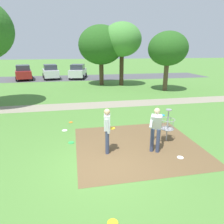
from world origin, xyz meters
TOP-DOWN VIEW (x-y plane):
  - ground_plane at (0.00, 0.00)m, footprint 160.00×160.00m
  - dirt_tee_pad at (1.52, 1.20)m, footprint 4.89×4.51m
  - disc_golf_basket at (2.80, 1.41)m, footprint 0.98×0.58m
  - player_foreground_watching at (2.00, 0.59)m, footprint 0.90×0.87m
  - player_throwing at (0.23, 0.87)m, footprint 0.43×0.49m
  - frisbee_near_basket at (-1.15, 4.43)m, footprint 0.20×0.20m
  - frisbee_mid_grass at (-1.12, 1.94)m, footprint 0.25×0.25m
  - frisbee_far_left at (-0.20, -2.36)m, footprint 0.25×0.25m
  - frisbee_scattered_a at (2.73, -0.03)m, footprint 0.23×0.23m
  - frisbee_scattered_b at (-1.43, 3.34)m, footprint 0.26×0.26m
  - tree_near_left at (7.61, 11.71)m, footprint 3.55×3.55m
  - tree_mid_left at (4.21, 15.25)m, footprint 4.00×4.00m
  - tree_mid_center at (2.17, 16.08)m, footprint 4.71×4.71m
  - parking_lot_strip at (0.00, 22.30)m, footprint 36.00×6.00m
  - parked_car_leftmost at (-7.09, 21.79)m, footprint 2.68×4.49m
  - parked_car_center_left at (-3.78, 22.07)m, footprint 2.52×4.45m
  - parked_car_center_right at (-0.22, 21.74)m, footprint 2.58×4.47m
  - gravel_path at (0.00, 7.66)m, footprint 40.00×1.75m

SIDE VIEW (x-z plane):
  - ground_plane at x=0.00m, z-range 0.00..0.00m
  - gravel_path at x=0.00m, z-range 0.00..0.00m
  - parking_lot_strip at x=0.00m, z-range 0.00..0.01m
  - dirt_tee_pad at x=1.52m, z-range 0.00..0.01m
  - frisbee_near_basket at x=-1.15m, z-range 0.00..0.02m
  - frisbee_mid_grass at x=-1.12m, z-range 0.00..0.02m
  - frisbee_far_left at x=-0.20m, z-range 0.00..0.02m
  - frisbee_scattered_a at x=2.73m, z-range 0.00..0.02m
  - frisbee_scattered_b at x=-1.43m, z-range 0.00..0.02m
  - disc_golf_basket at x=2.80m, z-range 0.06..1.45m
  - parked_car_leftmost at x=-7.09m, z-range 0.00..1.84m
  - parked_car_center_left at x=-3.78m, z-range 0.00..1.84m
  - parked_car_center_right at x=-0.22m, z-range 0.00..1.84m
  - player_throwing at x=0.23m, z-range 0.11..1.82m
  - player_foreground_watching at x=2.00m, z-range 0.13..1.84m
  - tree_near_left at x=7.61m, z-range 1.11..6.41m
  - tree_mid_center at x=2.17m, z-range 1.06..7.23m
  - tree_mid_left at x=4.21m, z-range 1.46..7.84m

